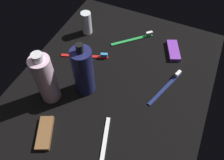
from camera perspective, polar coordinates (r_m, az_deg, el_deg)
ground_plane at (r=78.76cm, az=0.00°, el=-1.58°), size 84.00×64.00×1.20cm
lotion_bottle at (r=70.88cm, az=-7.24°, el=2.16°), size 6.48×6.48×20.57cm
bodywash_bottle at (r=71.26cm, az=-16.38°, el=0.24°), size 6.27×6.27×19.89cm
deodorant_stick at (r=94.38cm, az=-6.43°, el=14.10°), size 4.00×4.00×9.52cm
toothbrush_green at (r=93.51cm, az=5.75°, el=10.37°), size 13.36×13.79×2.10cm
toothbrush_white at (r=67.07cm, az=-2.16°, el=-16.97°), size 17.56×6.42×2.10cm
toothbrush_red at (r=86.80cm, az=-6.20°, el=6.11°), size 7.49×17.26×2.10cm
toothbrush_navy at (r=79.67cm, az=13.69°, el=-1.39°), size 17.42×6.96×2.10cm
snack_bar_purple at (r=91.12cm, az=15.18°, el=7.19°), size 11.13×7.82×1.50cm
snack_bar_brown at (r=71.50cm, az=-16.55°, el=-12.65°), size 11.11×8.07×1.50cm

